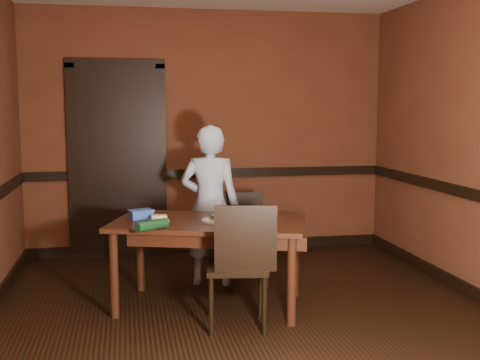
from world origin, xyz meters
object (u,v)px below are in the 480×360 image
object	(u,v)px
sandwich_plate	(216,219)
cheese_saucer	(159,219)
person	(210,205)
dining_table	(209,264)
sauce_jar	(247,217)
food_tub	(141,214)
chair_far	(247,240)
chair_near	(237,264)

from	to	relation	value
sandwich_plate	cheese_saucer	bearing A→B (deg)	168.26
person	cheese_saucer	world-z (taller)	person
sandwich_plate	person	bearing A→B (deg)	86.37
dining_table	sauce_jar	world-z (taller)	sauce_jar
dining_table	cheese_saucer	xyz separation A→B (m)	(-0.40, 0.04, 0.38)
dining_table	sandwich_plate	distance (m)	0.39
sandwich_plate	food_tub	xyz separation A→B (m)	(-0.60, 0.22, 0.02)
chair_far	sandwich_plate	size ratio (longest dim) A/B	3.49
person	sauce_jar	xyz separation A→B (m)	(0.18, -0.79, 0.03)
cheese_saucer	chair_far	bearing A→B (deg)	32.49
sandwich_plate	sauce_jar	distance (m)	0.25
cheese_saucer	food_tub	world-z (taller)	food_tub
person	food_tub	xyz separation A→B (m)	(-0.64, -0.47, 0.02)
person	chair_near	bearing A→B (deg)	107.29
chair_far	chair_near	size ratio (longest dim) A/B	0.88
chair_far	chair_near	distance (m)	1.09
chair_far	person	distance (m)	0.47
dining_table	sandwich_plate	world-z (taller)	sandwich_plate
chair_far	sauce_jar	xyz separation A→B (m)	(-0.15, -0.72, 0.35)
chair_far	sandwich_plate	xyz separation A→B (m)	(-0.38, -0.63, 0.32)
chair_far	food_tub	xyz separation A→B (m)	(-0.98, -0.41, 0.34)
dining_table	chair_far	size ratio (longest dim) A/B	1.84
dining_table	person	xyz separation A→B (m)	(0.10, 0.63, 0.38)
sandwich_plate	sauce_jar	bearing A→B (deg)	-23.39
sandwich_plate	cheese_saucer	xyz separation A→B (m)	(-0.45, 0.09, 0.00)
person	sandwich_plate	xyz separation A→B (m)	(-0.04, -0.69, -0.00)
sandwich_plate	sauce_jar	world-z (taller)	sauce_jar
chair_far	cheese_saucer	xyz separation A→B (m)	(-0.83, -0.53, 0.32)
chair_far	sauce_jar	distance (m)	0.82
chair_near	person	xyz separation A→B (m)	(-0.04, 1.12, 0.26)
food_tub	sandwich_plate	bearing A→B (deg)	-37.91
sandwich_plate	food_tub	world-z (taller)	food_tub
food_tub	person	bearing A→B (deg)	18.50
dining_table	person	size ratio (longest dim) A/B	1.04
sauce_jar	food_tub	size ratio (longest dim) A/B	0.44
dining_table	chair_near	size ratio (longest dim) A/B	1.62
dining_table	person	distance (m)	0.74
food_tub	cheese_saucer	bearing A→B (deg)	-58.46
chair_far	food_tub	size ratio (longest dim) A/B	3.81
chair_near	sandwich_plate	bearing A→B (deg)	-70.61
cheese_saucer	food_tub	size ratio (longest dim) A/B	0.74
cheese_saucer	sandwich_plate	bearing A→B (deg)	-11.74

